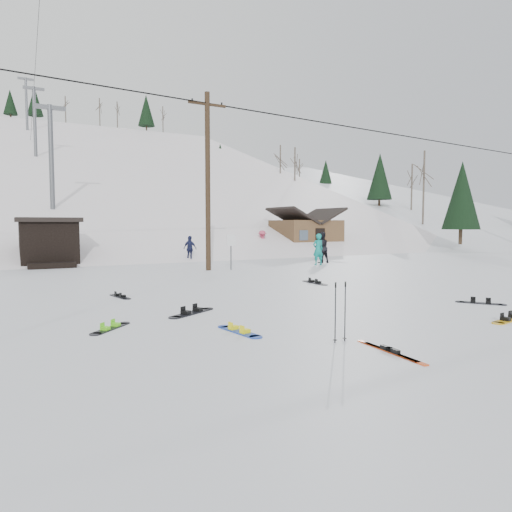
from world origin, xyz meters
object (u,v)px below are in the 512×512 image
utility_pole (208,179)px  hero_snowboard (239,331)px  hero_skis (390,351)px  cabin (306,235)px

utility_pole → hero_snowboard: utility_pole is taller
utility_pole → hero_skis: bearing=-100.4°
hero_skis → hero_snowboard: bearing=126.0°
utility_pole → hero_skis: (-2.87, -15.64, -4.65)m
cabin → hero_skis: (-15.87, -25.64, -1.46)m
hero_snowboard → cabin: bearing=-46.4°
utility_pole → cabin: bearing=37.6°
cabin → hero_skis: size_ratio=2.97×
cabin → hero_snowboard: 28.91m
cabin → hero_snowboard: bearing=-127.6°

